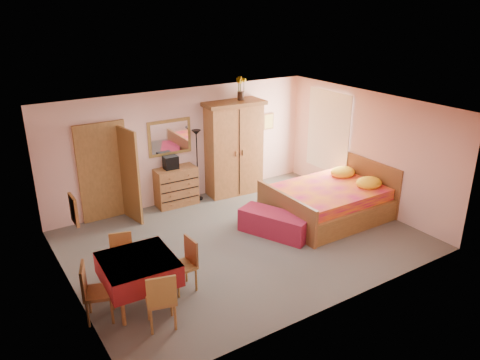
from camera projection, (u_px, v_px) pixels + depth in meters
floor at (244, 240)px, 9.17m from camera, size 6.50×6.50×0.00m
ceiling at (244, 110)px, 8.23m from camera, size 6.50×6.50×0.00m
wall_back at (184, 145)px, 10.66m from camera, size 6.50×0.10×2.60m
wall_front at (339, 231)px, 6.74m from camera, size 6.50×0.10×2.60m
wall_left at (65, 220)px, 7.05m from camera, size 0.10×5.00×2.60m
wall_right at (367, 150)px, 10.34m from camera, size 0.10×5.00×2.60m
doorway at (104, 173)px, 9.77m from camera, size 1.06×0.12×2.15m
window at (328, 132)px, 11.21m from camera, size 0.08×1.40×1.95m
picture_left at (74, 210)px, 6.46m from camera, size 0.04×0.32×0.42m
picture_back at (268, 121)px, 11.73m from camera, size 0.30×0.04×0.40m
chest_of_drawers at (176, 186)px, 10.62m from camera, size 0.95×0.50×0.88m
wall_mirror at (169, 137)px, 10.38m from camera, size 1.02×0.08×0.81m
stereo at (171, 162)px, 10.37m from camera, size 0.32×0.24×0.29m
floor_lamp at (197, 165)px, 10.76m from camera, size 0.25×0.25×1.68m
wardrobe at (233, 148)px, 11.07m from camera, size 1.48×0.85×2.24m
sunflower_vase at (241, 88)px, 10.68m from camera, size 0.22×0.22×0.54m
bed at (328, 193)px, 9.97m from camera, size 2.42×1.91×1.12m
bench at (275, 224)px, 9.31m from camera, size 1.07×1.51×0.47m
dining_table at (139, 281)px, 7.14m from camera, size 1.12×1.12×0.78m
chair_south at (161, 298)px, 6.63m from camera, size 0.51×0.51×0.91m
chair_north at (122, 259)px, 7.72m from camera, size 0.46×0.46×0.81m
chair_west at (99, 292)px, 6.77m from camera, size 0.53×0.53×0.92m
chair_east at (182, 266)px, 7.47m from camera, size 0.41×0.41×0.87m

